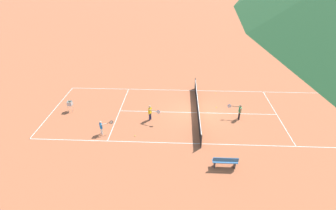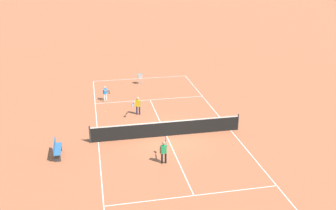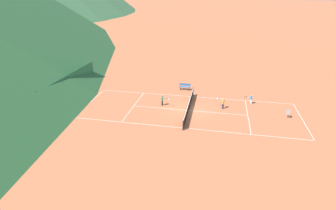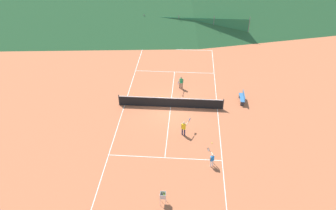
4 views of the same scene
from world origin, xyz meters
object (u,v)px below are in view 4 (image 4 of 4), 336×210
at_px(tennis_net, 171,102).
at_px(tennis_ball_alley_left, 134,94).
at_px(tennis_ball_alley_right, 212,143).
at_px(player_far_baseline, 181,82).
at_px(courtside_bench, 242,97).
at_px(tennis_ball_by_net_right, 162,96).
at_px(ball_hopper, 163,196).
at_px(player_near_baseline, 212,159).
at_px(player_far_service, 184,127).

distance_m(tennis_net, tennis_ball_alley_left, 4.08).
height_order(tennis_ball_alley_left, tennis_ball_alley_right, same).
distance_m(tennis_net, player_far_baseline, 3.25).
bearing_deg(courtside_bench, tennis_ball_alley_left, 176.56).
height_order(tennis_ball_by_net_right, courtside_bench, courtside_bench).
height_order(ball_hopper, courtside_bench, ball_hopper).
height_order(tennis_ball_alley_left, tennis_ball_by_net_right, same).
relative_size(player_near_baseline, player_far_baseline, 0.88).
xyz_separation_m(tennis_ball_alley_left, ball_hopper, (3.79, -12.32, 0.63)).
bearing_deg(courtside_bench, player_near_baseline, -110.32).
relative_size(tennis_ball_by_net_right, courtside_bench, 0.04).
xyz_separation_m(tennis_net, tennis_ball_by_net_right, (-0.88, 1.65, -0.47)).
bearing_deg(tennis_ball_alley_left, tennis_ball_by_net_right, -5.37).
xyz_separation_m(tennis_ball_by_net_right, ball_hopper, (1.08, -12.07, 0.63)).
xyz_separation_m(player_far_service, courtside_bench, (5.08, 5.00, -0.29)).
bearing_deg(player_far_service, tennis_ball_by_net_right, 111.86).
distance_m(player_near_baseline, tennis_ball_alley_right, 2.43).
height_order(tennis_net, ball_hopper, tennis_net).
distance_m(tennis_net, tennis_ball_alley_right, 5.76).
height_order(tennis_net, courtside_bench, tennis_net).
bearing_deg(ball_hopper, tennis_ball_alley_right, 60.92).
bearing_deg(ball_hopper, player_far_service, 81.04).
bearing_deg(player_near_baseline, tennis_ball_by_net_right, 115.89).
distance_m(player_far_service, tennis_ball_by_net_right, 5.80).
distance_m(tennis_net, ball_hopper, 10.42).
xyz_separation_m(player_far_service, tennis_ball_alley_left, (-4.85, 5.60, -0.71)).
bearing_deg(tennis_ball_alley_right, player_near_baseline, -93.78).
relative_size(player_near_baseline, player_far_service, 0.87).
bearing_deg(tennis_ball_alley_left, courtside_bench, -3.44).
bearing_deg(tennis_net, player_far_baseline, 76.18).
bearing_deg(tennis_net, player_near_baseline, -64.61).
xyz_separation_m(tennis_net, player_near_baseline, (3.29, -6.94, 0.15)).
height_order(tennis_net, tennis_ball_alley_right, tennis_net).
bearing_deg(player_far_service, courtside_bench, 44.56).
height_order(player_far_baseline, ball_hopper, player_far_baseline).
bearing_deg(tennis_ball_alley_left, tennis_ball_alley_right, -42.74).
bearing_deg(courtside_bench, ball_hopper, -117.63).
relative_size(player_near_baseline, tennis_ball_by_net_right, 16.82).
height_order(player_far_baseline, tennis_ball_by_net_right, player_far_baseline).
relative_size(player_near_baseline, tennis_ball_alley_right, 16.82).
relative_size(player_far_baseline, courtside_bench, 0.84).
bearing_deg(tennis_ball_alley_right, ball_hopper, -119.08).
bearing_deg(courtside_bench, player_far_service, -135.44).
bearing_deg(player_far_service, player_near_baseline, -58.02).
relative_size(tennis_net, ball_hopper, 10.31).
distance_m(player_near_baseline, tennis_ball_by_net_right, 9.56).
height_order(player_far_baseline, player_far_service, player_far_service).
height_order(player_far_service, courtside_bench, player_far_service).
bearing_deg(ball_hopper, player_near_baseline, 48.46).
bearing_deg(player_near_baseline, tennis_net, 115.39).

